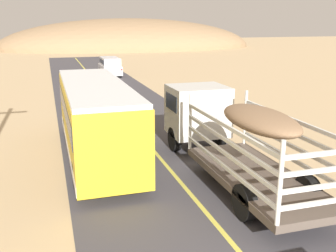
% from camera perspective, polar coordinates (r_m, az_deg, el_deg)
% --- Properties ---
extents(livestock_truck, '(2.53, 9.70, 3.02)m').
position_cam_1_polar(livestock_truck, '(15.83, 7.15, 0.51)').
color(livestock_truck, silver).
rests_on(livestock_truck, road_surface).
extents(bus, '(2.54, 10.00, 3.21)m').
position_cam_1_polar(bus, '(16.99, -10.42, 1.23)').
color(bus, gold).
rests_on(bus, road_surface).
extents(car_far, '(1.90, 4.62, 1.93)m').
position_cam_1_polar(car_far, '(42.71, -8.40, 8.66)').
color(car_far, silver).
rests_on(car_far, road_surface).
extents(distant_hill, '(54.30, 27.21, 12.37)m').
position_cam_1_polar(distant_hill, '(86.24, -5.64, 11.19)').
color(distant_hill, '#957553').
rests_on(distant_hill, ground).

